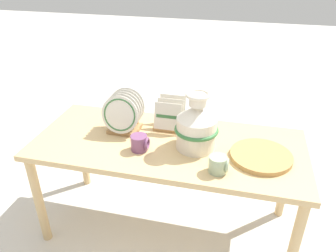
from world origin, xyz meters
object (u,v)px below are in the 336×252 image
Objects in this scene: dish_rack_square_plates at (170,119)px; wicker_charger_stack at (261,156)px; dish_rack_round_plates at (123,115)px; mug_sage_glaze at (219,164)px; mug_plum_glaze at (140,143)px; ceramic_vase at (197,125)px.

dish_rack_square_plates reaches higher than wicker_charger_stack.
dish_rack_round_plates is 1.32× the size of dish_rack_square_plates.
mug_sage_glaze is (0.62, -0.28, -0.07)m from dish_rack_round_plates.
mug_plum_glaze is (-0.11, -0.30, -0.01)m from dish_rack_square_plates.
mug_plum_glaze is 0.46m from mug_sage_glaze.
mug_plum_glaze is (-0.30, -0.10, -0.10)m from ceramic_vase.
ceramic_vase is 1.34× the size of dish_rack_round_plates.
dish_rack_square_plates is at bearing 131.29° from mug_sage_glaze.
ceramic_vase is at bearing -9.62° from dish_rack_round_plates.
dish_rack_square_plates is 0.53m from mug_sage_glaze.
mug_plum_glaze reaches higher than wicker_charger_stack.
dish_rack_round_plates is at bearing 131.64° from mug_plum_glaze.
mug_plum_glaze is at bearing 167.45° from mug_sage_glaze.
wicker_charger_stack is (0.83, -0.11, -0.10)m from dish_rack_round_plates.
ceramic_vase is 0.29m from dish_rack_square_plates.
dish_rack_round_plates is at bearing -157.30° from dish_rack_square_plates.
dish_rack_round_plates is 2.46× the size of mug_plum_glaze.
ceramic_vase is 0.47m from dish_rack_round_plates.
wicker_charger_stack is at bearing 39.29° from mug_sage_glaze.
ceramic_vase is 3.30× the size of mug_plum_glaze.
wicker_charger_stack is at bearing -4.76° from ceramic_vase.
mug_plum_glaze is (-0.67, -0.07, 0.03)m from wicker_charger_stack.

